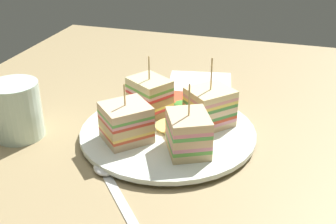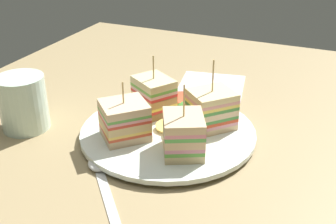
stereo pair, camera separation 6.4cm
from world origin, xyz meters
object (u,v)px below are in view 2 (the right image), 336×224
(sandwich_wedge_2, at_px, (125,120))
(chip_pile, at_px, (175,130))
(sandwich_wedge_1, at_px, (154,95))
(plate, at_px, (168,133))
(sandwich_wedge_3, at_px, (183,134))
(drinking_glass, at_px, (24,106))
(spoon, at_px, (100,172))
(napkin, at_px, (212,85))
(sandwich_wedge_0, at_px, (211,109))

(sandwich_wedge_2, relative_size, chip_pile, 1.33)
(sandwich_wedge_1, bearing_deg, plate, -13.71)
(sandwich_wedge_3, distance_m, drinking_glass, 0.26)
(spoon, bearing_deg, napkin, -48.72)
(sandwich_wedge_0, relative_size, chip_pile, 1.65)
(sandwich_wedge_3, xyz_separation_m, drinking_glass, (-0.01, 0.26, -0.00))
(plate, relative_size, spoon, 2.07)
(sandwich_wedge_0, height_order, sandwich_wedge_1, sandwich_wedge_0)
(sandwich_wedge_3, height_order, drinking_glass, sandwich_wedge_3)
(sandwich_wedge_3, bearing_deg, napkin, -17.15)
(sandwich_wedge_2, xyz_separation_m, napkin, (0.25, -0.05, -0.04))
(napkin, bearing_deg, sandwich_wedge_3, -170.82)
(sandwich_wedge_2, relative_size, sandwich_wedge_3, 0.86)
(plate, bearing_deg, napkin, -0.56)
(napkin, bearing_deg, sandwich_wedge_1, 163.74)
(plate, height_order, napkin, plate)
(sandwich_wedge_0, xyz_separation_m, chip_pile, (-0.04, 0.04, -0.02))
(sandwich_wedge_0, relative_size, sandwich_wedge_3, 1.07)
(drinking_glass, bearing_deg, sandwich_wedge_3, -87.40)
(plate, bearing_deg, sandwich_wedge_2, 131.92)
(sandwich_wedge_3, height_order, chip_pile, sandwich_wedge_3)
(sandwich_wedge_0, distance_m, sandwich_wedge_1, 0.10)
(sandwich_wedge_0, bearing_deg, drinking_glass, -27.58)
(sandwich_wedge_3, bearing_deg, sandwich_wedge_2, 60.53)
(sandwich_wedge_2, bearing_deg, sandwich_wedge_3, -48.56)
(plate, relative_size, sandwich_wedge_0, 2.45)
(sandwich_wedge_1, distance_m, spoon, 0.18)
(drinking_glass, bearing_deg, sandwich_wedge_2, -84.25)
(sandwich_wedge_2, distance_m, napkin, 0.26)
(plate, bearing_deg, spoon, 161.55)
(sandwich_wedge_1, bearing_deg, sandwich_wedge_3, -14.51)
(plate, bearing_deg, sandwich_wedge_0, -56.89)
(spoon, bearing_deg, sandwich_wedge_3, -89.16)
(plate, bearing_deg, drinking_glass, 105.63)
(sandwich_wedge_0, distance_m, napkin, 0.19)
(napkin, bearing_deg, sandwich_wedge_0, -163.00)
(sandwich_wedge_0, xyz_separation_m, spoon, (-0.16, 0.10, -0.04))
(spoon, relative_size, napkin, 1.02)
(sandwich_wedge_3, height_order, spoon, sandwich_wedge_3)
(plate, height_order, sandwich_wedge_0, sandwich_wedge_0)
(plate, height_order, sandwich_wedge_3, sandwich_wedge_3)
(sandwich_wedge_0, height_order, drinking_glass, sandwich_wedge_0)
(chip_pile, relative_size, spoon, 0.51)
(sandwich_wedge_2, xyz_separation_m, spoon, (-0.08, -0.01, -0.04))
(sandwich_wedge_0, distance_m, drinking_glass, 0.29)
(sandwich_wedge_1, height_order, sandwich_wedge_3, sandwich_wedge_3)
(plate, xyz_separation_m, sandwich_wedge_3, (-0.05, -0.04, 0.03))
(chip_pile, bearing_deg, plate, 67.29)
(spoon, bearing_deg, sandwich_wedge_0, -72.13)
(spoon, bearing_deg, drinking_glass, 28.23)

